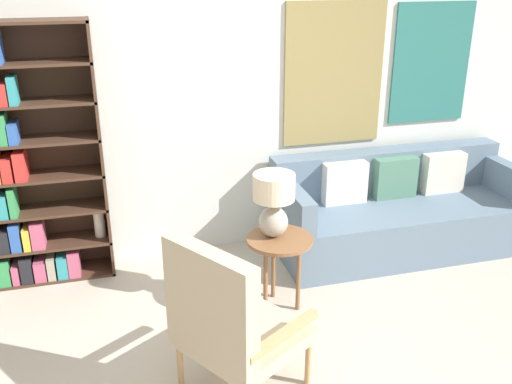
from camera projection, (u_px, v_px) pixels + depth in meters
The scene contains 6 objects.
wall_back at pixel (205, 86), 4.34m from camera, with size 6.40×0.08×2.70m.
bookshelf at pixel (27, 172), 4.04m from camera, with size 0.86×0.30×1.89m.
armchair at pixel (227, 319), 2.96m from camera, with size 0.81×0.81×0.96m.
couch at pixel (397, 212), 4.73m from camera, with size 2.03×0.80×0.77m.
side_table at pixel (280, 247), 3.81m from camera, with size 0.45×0.45×0.53m.
table_lamp at pixel (274, 200), 3.71m from camera, with size 0.27×0.27×0.44m.
Camera 1 is at (-0.74, -2.25, 2.24)m, focal length 40.00 mm.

